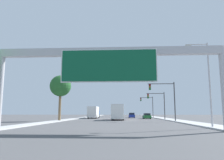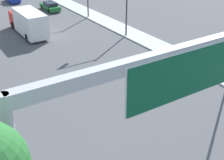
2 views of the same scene
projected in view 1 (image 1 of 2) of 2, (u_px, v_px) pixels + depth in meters
The scene contains 12 objects.
sidewalk_right at pixel (161, 118), 59.64m from camera, with size 3.00×120.00×0.15m.
median_strip_left at pixel (81, 118), 60.86m from camera, with size 2.00×120.00×0.15m.
sign_gantry at pixel (109, 64), 19.53m from camera, with size 20.43×0.73×7.40m.
car_near_center at pixel (147, 116), 55.00m from camera, with size 1.78×4.75×1.38m.
car_far_right at pixel (132, 115), 64.01m from camera, with size 1.76×4.31×1.49m.
truck_box_primary at pixel (94, 112), 59.19m from camera, with size 2.43×8.28×3.12m.
truck_box_secondary at pixel (118, 112), 45.94m from camera, with size 2.48×8.67×3.23m.
traffic_light_near_intersection at pixel (166, 95), 38.72m from camera, with size 4.76×0.32×6.97m.
traffic_light_mid_block at pixel (159, 101), 48.50m from camera, with size 3.99×0.32×6.08m.
traffic_light_far_intersection at pixel (149, 104), 68.29m from camera, with size 4.09×0.32×6.49m.
palm_tree_background at pixel (60, 86), 41.15m from camera, with size 3.98×3.98×8.54m.
street_lamp_right at pixel (207, 77), 23.03m from camera, with size 2.41×0.28×9.04m.
Camera 1 is at (1.35, -1.17, 1.62)m, focal length 35.00 mm.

